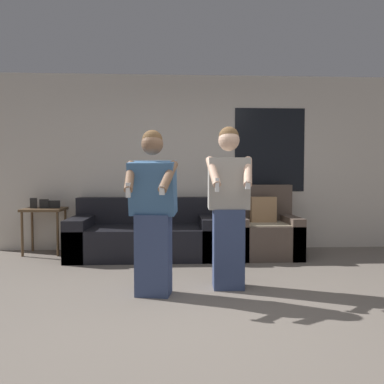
{
  "coord_description": "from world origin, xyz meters",
  "views": [
    {
      "loc": [
        -0.33,
        -2.99,
        1.18
      ],
      "look_at": [
        -0.15,
        0.71,
        1.0
      ],
      "focal_mm": 35.0,
      "sensor_mm": 36.0,
      "label": 1
    }
  ],
  "objects_px": {
    "couch": "(146,236)",
    "armchair": "(263,232)",
    "side_table": "(44,214)",
    "person_right": "(229,207)",
    "person_left": "(153,213)"
  },
  "relations": [
    {
      "from": "armchair",
      "to": "side_table",
      "type": "height_order",
      "value": "armchair"
    },
    {
      "from": "armchair",
      "to": "person_right",
      "type": "height_order",
      "value": "person_right"
    },
    {
      "from": "person_left",
      "to": "side_table",
      "type": "bearing_deg",
      "value": 130.73
    },
    {
      "from": "armchair",
      "to": "side_table",
      "type": "distance_m",
      "value": 3.21
    },
    {
      "from": "armchair",
      "to": "couch",
      "type": "bearing_deg",
      "value": 177.8
    },
    {
      "from": "person_left",
      "to": "armchair",
      "type": "bearing_deg",
      "value": 48.79
    },
    {
      "from": "person_right",
      "to": "person_left",
      "type": "bearing_deg",
      "value": -165.89
    },
    {
      "from": "couch",
      "to": "armchair",
      "type": "distance_m",
      "value": 1.68
    },
    {
      "from": "person_left",
      "to": "person_right",
      "type": "xyz_separation_m",
      "value": [
        0.76,
        0.19,
        0.04
      ]
    },
    {
      "from": "couch",
      "to": "armchair",
      "type": "xyz_separation_m",
      "value": [
        1.68,
        -0.06,
        0.06
      ]
    },
    {
      "from": "couch",
      "to": "armchair",
      "type": "relative_size",
      "value": 2.07
    },
    {
      "from": "person_left",
      "to": "couch",
      "type": "bearing_deg",
      "value": 96.44
    },
    {
      "from": "side_table",
      "to": "person_right",
      "type": "relative_size",
      "value": 0.5
    },
    {
      "from": "armchair",
      "to": "person_left",
      "type": "bearing_deg",
      "value": -131.21
    },
    {
      "from": "side_table",
      "to": "person_right",
      "type": "xyz_separation_m",
      "value": [
        2.46,
        -1.79,
        0.26
      ]
    }
  ]
}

